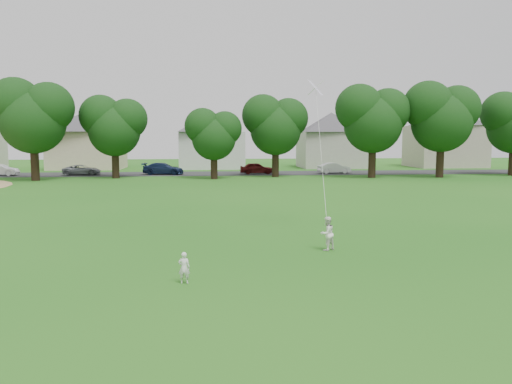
{
  "coord_description": "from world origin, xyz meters",
  "views": [
    {
      "loc": [
        -0.33,
        -14.27,
        4.11
      ],
      "look_at": [
        1.18,
        2.0,
        2.3
      ],
      "focal_mm": 35.0,
      "sensor_mm": 36.0,
      "label": 1
    }
  ],
  "objects": [
    {
      "name": "ground",
      "position": [
        0.0,
        0.0,
        0.0
      ],
      "size": [
        160.0,
        160.0,
        0.0
      ],
      "primitive_type": "plane",
      "color": "#1A5A14",
      "rests_on": "ground"
    },
    {
      "name": "toddler",
      "position": [
        -1.07,
        -0.47,
        0.45
      ],
      "size": [
        0.35,
        0.25,
        0.9
      ],
      "primitive_type": "imported",
      "rotation": [
        0.0,
        0.0,
        3.05
      ],
      "color": "white",
      "rests_on": "ground"
    },
    {
      "name": "kite",
      "position": [
        4.11,
        5.41,
        3.57
      ],
      "size": [
        0.91,
        2.73,
        6.95
      ],
      "color": "white",
      "rests_on": "ground"
    },
    {
      "name": "parked_cars",
      "position": [
        -7.81,
        41.0,
        0.61
      ],
      "size": [
        47.85,
        2.35,
        1.29
      ],
      "color": "black",
      "rests_on": "ground"
    },
    {
      "name": "tree_row",
      "position": [
        3.24,
        35.49,
        6.06
      ],
      "size": [
        83.02,
        8.75,
        9.95
      ],
      "color": "black",
      "rests_on": "ground"
    },
    {
      "name": "street",
      "position": [
        0.0,
        42.0,
        0.01
      ],
      "size": [
        90.0,
        7.0,
        0.01
      ],
      "primitive_type": "cube",
      "color": "#2D2D30",
      "rests_on": "ground"
    },
    {
      "name": "older_boy",
      "position": [
        3.89,
        3.21,
        0.62
      ],
      "size": [
        0.76,
        0.72,
        1.24
      ],
      "primitive_type": "imported",
      "rotation": [
        0.0,
        0.0,
        3.7
      ],
      "color": "white",
      "rests_on": "ground"
    },
    {
      "name": "house_row",
      "position": [
        -0.26,
        52.0,
        4.9
      ],
      "size": [
        77.61,
        13.97,
        10.48
      ],
      "color": "beige",
      "rests_on": "ground"
    }
  ]
}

